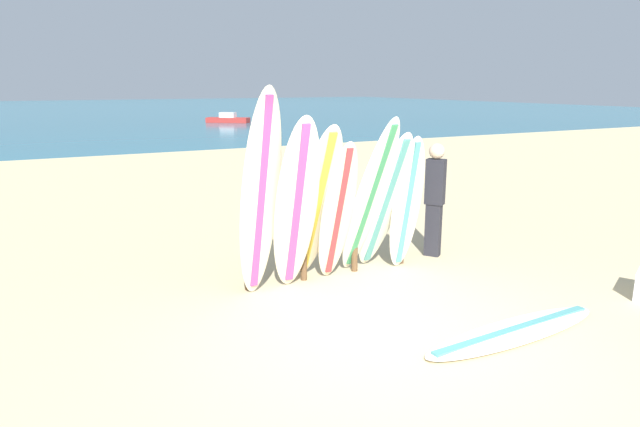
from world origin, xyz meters
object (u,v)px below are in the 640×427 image
at_px(surfboard_leaning_left, 296,206).
at_px(small_boat_offshore, 228,119).
at_px(surfboard_rack, 330,230).
at_px(beachgoer_standing, 435,195).
at_px(surfboard_leaning_center, 338,213).
at_px(surfboard_leaning_right, 385,203).
at_px(surfboard_lying_on_sand, 514,331).
at_px(surfboard_leaning_far_left, 260,196).
at_px(surfboard_leaning_center_left, 316,206).
at_px(surfboard_leaning_far_right, 407,204).
at_px(surfboard_leaning_center_right, 369,199).

xyz_separation_m(surfboard_leaning_left, small_boat_offshore, (9.38, 31.56, -0.90)).
bearing_deg(surfboard_rack, beachgoer_standing, 2.68).
relative_size(surfboard_rack, surfboard_leaning_left, 1.10).
relative_size(surfboard_leaning_center, beachgoer_standing, 1.11).
xyz_separation_m(surfboard_leaning_right, surfboard_lying_on_sand, (0.17, -2.31, -1.00)).
relative_size(surfboard_leaning_far_left, small_boat_offshore, 0.92).
height_order(surfboard_lying_on_sand, small_boat_offshore, small_boat_offshore).
xyz_separation_m(surfboard_leaning_center_left, surfboard_leaning_far_right, (1.41, -0.04, -0.11)).
xyz_separation_m(surfboard_leaning_right, beachgoer_standing, (1.18, 0.37, -0.06)).
height_order(surfboard_leaning_center_left, surfboard_lying_on_sand, surfboard_leaning_center_left).
height_order(surfboard_leaning_center_left, surfboard_leaning_center_right, surfboard_leaning_center_right).
bearing_deg(surfboard_rack, surfboard_leaning_left, -149.10).
height_order(surfboard_leaning_center_left, surfboard_leaning_far_right, surfboard_leaning_center_left).
relative_size(surfboard_rack, surfboard_leaning_right, 1.23).
bearing_deg(surfboard_lying_on_sand, beachgoer_standing, 69.37).
bearing_deg(beachgoer_standing, surfboard_leaning_center, -168.16).
bearing_deg(surfboard_leaning_right, surfboard_leaning_far_left, -176.56).
xyz_separation_m(surfboard_rack, surfboard_leaning_right, (0.71, -0.28, 0.37)).
bearing_deg(surfboard_leaning_center, surfboard_leaning_far_left, -176.01).
distance_m(surfboard_leaning_center, surfboard_leaning_right, 0.76).
relative_size(surfboard_leaning_center_left, surfboard_lying_on_sand, 0.87).
distance_m(surfboard_leaning_left, beachgoer_standing, 2.64).
relative_size(surfboard_leaning_far_right, surfboard_lying_on_sand, 0.78).
height_order(surfboard_leaning_center_right, beachgoer_standing, surfboard_leaning_center_right).
xyz_separation_m(surfboard_rack, surfboard_lying_on_sand, (0.87, -2.60, -0.63)).
xyz_separation_m(surfboard_leaning_far_left, surfboard_leaning_left, (0.47, -0.03, -0.17)).
bearing_deg(surfboard_leaning_left, surfboard_leaning_center, 9.02).
xyz_separation_m(surfboard_leaning_left, beachgoer_standing, (2.59, 0.51, -0.18)).
relative_size(surfboard_leaning_left, beachgoer_standing, 1.30).
distance_m(beachgoer_standing, small_boat_offshore, 31.80).
xyz_separation_m(surfboard_leaning_center, beachgoer_standing, (1.94, 0.41, -0.01)).
distance_m(surfboard_rack, beachgoer_standing, 1.91).
bearing_deg(surfboard_leaning_right, surfboard_leaning_left, -174.40).
distance_m(surfboard_rack, surfboard_leaning_center_right, 0.72).
bearing_deg(surfboard_lying_on_sand, surfboard_leaning_center_left, 117.63).
distance_m(surfboard_leaning_right, surfboard_leaning_far_right, 0.36).
bearing_deg(surfboard_lying_on_sand, surfboard_leaning_left, 125.92).
height_order(surfboard_leaning_far_right, surfboard_lying_on_sand, surfboard_leaning_far_right).
bearing_deg(surfboard_lying_on_sand, surfboard_leaning_center, 112.14).
distance_m(surfboard_rack, surfboard_leaning_center, 0.45).
relative_size(surfboard_leaning_center_left, surfboard_leaning_center_right, 0.97).
relative_size(surfboard_leaning_far_left, surfboard_leaning_center_right, 1.16).
distance_m(surfboard_leaning_center_left, surfboard_lying_on_sand, 2.83).
height_order(surfboard_leaning_center_left, beachgoer_standing, surfboard_leaning_center_left).
height_order(surfboard_leaning_left, surfboard_leaning_far_right, surfboard_leaning_left).
bearing_deg(surfboard_rack, surfboard_leaning_far_right, -16.22).
xyz_separation_m(surfboard_rack, small_boat_offshore, (8.68, 31.14, -0.41)).
bearing_deg(surfboard_leaning_far_right, surfboard_rack, 163.78).
xyz_separation_m(surfboard_lying_on_sand, beachgoer_standing, (1.01, 2.68, 0.94)).
bearing_deg(surfboard_lying_on_sand, surfboard_leaning_center_right, 101.73).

